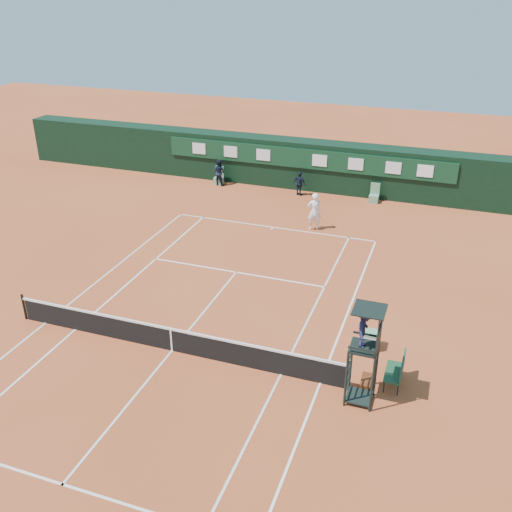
{
  "coord_description": "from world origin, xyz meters",
  "views": [
    {
      "loc": [
        8.49,
        -14.97,
        12.18
      ],
      "look_at": [
        1.1,
        6.0,
        1.2
      ],
      "focal_mm": 40.0,
      "sensor_mm": 36.0,
      "label": 1
    }
  ],
  "objects": [
    {
      "name": "ball_kid_left",
      "position": [
        -5.4,
        17.32,
        0.84
      ],
      "size": [
        0.93,
        0.8,
        1.68
      ],
      "primitive_type": "imported",
      "rotation": [
        0.0,
        0.0,
        2.93
      ],
      "color": "black",
      "rests_on": "ground"
    },
    {
      "name": "ball_kid_right",
      "position": [
        -0.01,
        17.17,
        0.74
      ],
      "size": [
        0.94,
        0.64,
        1.49
      ],
      "primitive_type": "imported",
      "rotation": [
        0.0,
        0.0,
        2.79
      ],
      "color": "black",
      "rests_on": "ground"
    },
    {
      "name": "cooler",
      "position": [
        6.74,
        2.59,
        0.33
      ],
      "size": [
        0.57,
        0.57,
        0.65
      ],
      "color": "silver",
      "rests_on": "ground"
    },
    {
      "name": "linesman_chair_right",
      "position": [
        4.5,
        17.48,
        0.32
      ],
      "size": [
        0.55,
        0.5,
        1.15
      ],
      "color": "#5E8F6D",
      "rests_on": "ground"
    },
    {
      "name": "tennis_net",
      "position": [
        0.0,
        0.0,
        0.51
      ],
      "size": [
        12.9,
        0.1,
        1.1
      ],
      "color": "black",
      "rests_on": "ground"
    },
    {
      "name": "tennis_bag",
      "position": [
        6.93,
        0.35,
        0.14
      ],
      "size": [
        0.36,
        0.77,
        0.28
      ],
      "primitive_type": "cube",
      "rotation": [
        0.0,
        0.0,
        0.04
      ],
      "color": "black",
      "rests_on": "ground"
    },
    {
      "name": "player_bench",
      "position": [
        7.85,
        0.78,
        0.6
      ],
      "size": [
        0.56,
        1.2,
        1.1
      ],
      "color": "#183E24",
      "rests_on": "ground"
    },
    {
      "name": "umpire_chair",
      "position": [
        6.83,
        -0.43,
        2.46
      ],
      "size": [
        0.96,
        0.95,
        3.42
      ],
      "color": "black",
      "rests_on": "ground"
    },
    {
      "name": "linesman_chair_left",
      "position": [
        -5.5,
        17.48,
        0.32
      ],
      "size": [
        0.55,
        0.5,
        1.15
      ],
      "color": "#629667",
      "rests_on": "ground"
    },
    {
      "name": "ground",
      "position": [
        0.0,
        0.0,
        0.0
      ],
      "size": [
        90.0,
        90.0,
        0.0
      ],
      "primitive_type": "plane",
      "color": "#B5512A",
      "rests_on": "ground"
    },
    {
      "name": "back_wall",
      "position": [
        0.0,
        18.74,
        1.51
      ],
      "size": [
        40.0,
        1.65,
        3.0
      ],
      "color": "black",
      "rests_on": "ground"
    },
    {
      "name": "player",
      "position": [
        2.11,
        12.37,
        1.02
      ],
      "size": [
        0.87,
        0.73,
        2.03
      ],
      "primitive_type": "imported",
      "rotation": [
        0.0,
        0.0,
        3.53
      ],
      "color": "white",
      "rests_on": "ground"
    },
    {
      "name": "court_lines",
      "position": [
        0.0,
        0.0,
        0.01
      ],
      "size": [
        11.05,
        23.85,
        0.01
      ],
      "color": "silver",
      "rests_on": "ground"
    },
    {
      "name": "tennis_ball",
      "position": [
        0.47,
        5.55,
        0.03
      ],
      "size": [
        0.07,
        0.07,
        0.07
      ],
      "primitive_type": "sphere",
      "color": "#DAEC36",
      "rests_on": "ground"
    }
  ]
}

